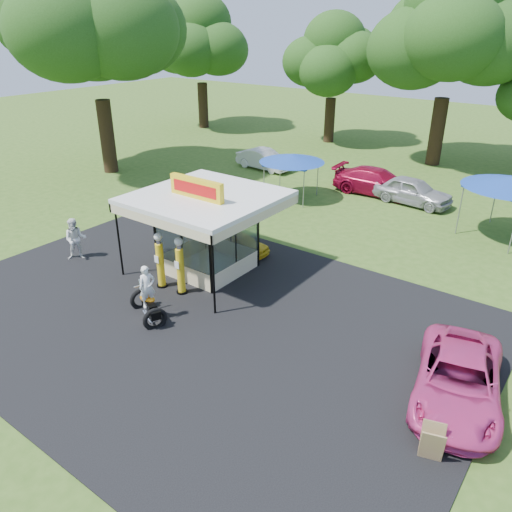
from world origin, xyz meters
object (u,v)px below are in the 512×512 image
object	(u,v)px
gas_pump_left	(160,262)
a_frame_sign	(432,444)
tent_east	(510,183)
pink_sedan	(458,380)
bg_car_c	(413,191)
bg_car_b	(377,182)
gas_pump_right	(180,267)
gas_station_kiosk	(207,231)
spectator_west	(76,239)
motorcycle	(148,298)
kiosk_car	(240,243)
bg_car_a	(264,159)
tent_west	(292,159)

from	to	relation	value
gas_pump_left	a_frame_sign	xyz separation A→B (m)	(11.63, -2.20, -0.62)
tent_east	pink_sedan	bearing A→B (deg)	-82.04
bg_car_c	bg_car_b	bearing A→B (deg)	85.44
tent_east	gas_pump_right	bearing A→B (deg)	-122.71
a_frame_sign	bg_car_b	world-z (taller)	bg_car_b
gas_station_kiosk	bg_car_c	size ratio (longest dim) A/B	1.19
tent_east	spectator_west	bearing A→B (deg)	-136.23
motorcycle	tent_east	xyz separation A→B (m)	(8.23, 15.46, 1.91)
gas_station_kiosk	kiosk_car	size ratio (longest dim) A/B	1.92
motorcycle	bg_car_a	size ratio (longest dim) A/B	0.52
gas_pump_left	kiosk_car	distance (m)	4.54
tent_west	motorcycle	bearing A→B (deg)	-77.19
gas_pump_right	bg_car_c	world-z (taller)	gas_pump_right
a_frame_sign	bg_car_b	size ratio (longest dim) A/B	0.18
bg_car_a	bg_car_c	bearing A→B (deg)	-90.29
a_frame_sign	motorcycle	bearing A→B (deg)	161.80
gas_pump_right	motorcycle	size ratio (longest dim) A/B	1.07
bg_car_c	tent_east	distance (m)	6.06
spectator_west	bg_car_a	bearing A→B (deg)	48.09
a_frame_sign	bg_car_a	size ratio (longest dim) A/B	0.23
gas_pump_right	bg_car_c	size ratio (longest dim) A/B	0.53
spectator_west	tent_west	distance (m)	13.20
gas_station_kiosk	bg_car_a	distance (m)	16.18
a_frame_sign	pink_sedan	world-z (taller)	pink_sedan
motorcycle	pink_sedan	size ratio (longest dim) A/B	0.45
gas_pump_left	bg_car_a	world-z (taller)	gas_pump_left
gas_pump_right	bg_car_b	distance (m)	16.07
gas_station_kiosk	pink_sedan	distance (m)	11.19
a_frame_sign	kiosk_car	size ratio (longest dim) A/B	0.35
gas_station_kiosk	tent_west	distance (m)	10.36
pink_sedan	gas_station_kiosk	bearing A→B (deg)	156.92
spectator_west	bg_car_a	size ratio (longest dim) A/B	0.45
kiosk_car	bg_car_c	world-z (taller)	bg_car_c
gas_pump_left	gas_pump_right	distance (m)	1.01
gas_pump_left	gas_pump_right	size ratio (longest dim) A/B	0.99
bg_car_c	a_frame_sign	bearing A→B (deg)	-152.22
gas_station_kiosk	a_frame_sign	world-z (taller)	gas_station_kiosk
kiosk_car	tent_east	world-z (taller)	tent_east
motorcycle	bg_car_b	bearing A→B (deg)	113.11
pink_sedan	bg_car_b	world-z (taller)	bg_car_b
kiosk_car	spectator_west	size ratio (longest dim) A/B	1.46
motorcycle	bg_car_b	size ratio (longest dim) A/B	0.41
gas_station_kiosk	pink_sedan	bearing A→B (deg)	-9.90
a_frame_sign	tent_west	size ratio (longest dim) A/B	0.26
gas_pump_left	gas_pump_right	bearing A→B (deg)	5.59
gas_station_kiosk	gas_pump_right	world-z (taller)	gas_station_kiosk
pink_sedan	bg_car_a	world-z (taller)	bg_car_a
kiosk_car	bg_car_b	xyz separation A→B (m)	(1.44, 11.67, 0.30)
spectator_west	pink_sedan	bearing A→B (deg)	-45.81
gas_pump_left	spectator_west	bearing A→B (deg)	-175.10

